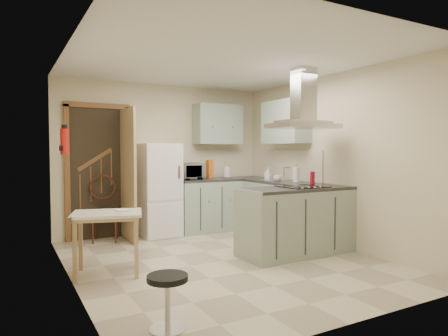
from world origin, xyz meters
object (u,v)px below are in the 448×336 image
drop_leaf_table (108,243)px  microwave (187,171)px  fridge (159,190)px  stool (168,302)px  bentwood_chair (105,211)px  extractor_hood (303,126)px  peninsula (297,221)px

drop_leaf_table → microwave: size_ratio=1.50×
fridge → drop_leaf_table: size_ratio=2.00×
stool → microwave: 3.71m
drop_leaf_table → fridge: bearing=70.4°
microwave → stool: bearing=-117.4°
drop_leaf_table → bentwood_chair: bearing=95.0°
extractor_hood → drop_leaf_table: (-2.53, 0.33, -1.37)m
extractor_hood → microwave: size_ratio=1.79×
extractor_hood → drop_leaf_table: bearing=172.6°
extractor_hood → drop_leaf_table: 2.89m
bentwood_chair → stool: bentwood_chair is taller
fridge → bentwood_chair: fridge is taller
peninsula → fridge: bearing=121.7°
peninsula → bentwood_chair: bentwood_chair is taller
microwave → peninsula: bearing=-70.5°
peninsula → extractor_hood: extractor_hood is taller
fridge → microwave: 0.56m
drop_leaf_table → extractor_hood: bearing=9.2°
bentwood_chair → drop_leaf_table: bearing=-84.0°
peninsula → extractor_hood: size_ratio=1.72×
fridge → peninsula: size_ratio=0.97×
extractor_hood → drop_leaf_table: extractor_hood is taller
drop_leaf_table → bentwood_chair: bentwood_chair is taller
fridge → stool: fridge is taller
drop_leaf_table → stool: drop_leaf_table is taller
extractor_hood → fridge: bearing=123.8°
fridge → microwave: (0.48, -0.02, 0.29)m
peninsula → microwave: (-0.74, 1.96, 0.59)m
drop_leaf_table → microwave: microwave is taller
drop_leaf_table → stool: (0.09, -1.62, -0.14)m
extractor_hood → bentwood_chair: (-2.19, 2.01, -1.26)m
peninsula → stool: size_ratio=3.58×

